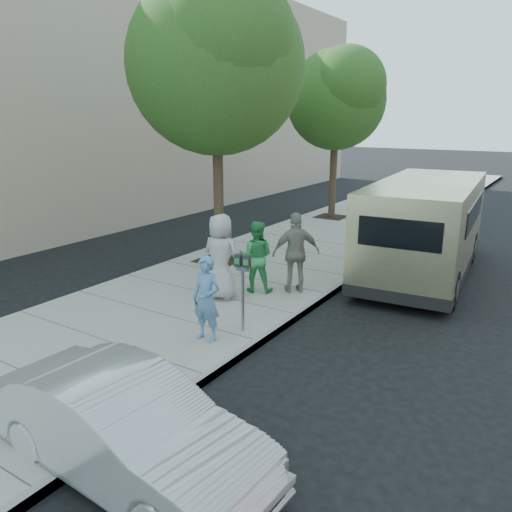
# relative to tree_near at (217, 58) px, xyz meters

# --- Properties ---
(ground) EXTENTS (120.00, 120.00, 0.00)m
(ground) POSITION_rel_tree_near_xyz_m (2.25, -2.40, -5.55)
(ground) COLOR black
(ground) RESTS_ON ground
(sidewalk) EXTENTS (5.00, 60.00, 0.15)m
(sidewalk) POSITION_rel_tree_near_xyz_m (1.25, -2.40, -5.47)
(sidewalk) COLOR gray
(sidewalk) RESTS_ON ground
(curb_face) EXTENTS (0.12, 60.00, 0.16)m
(curb_face) POSITION_rel_tree_near_xyz_m (3.69, -2.40, -5.47)
(curb_face) COLOR gray
(curb_face) RESTS_ON ground
(tree_near) EXTENTS (4.62, 4.60, 7.53)m
(tree_near) POSITION_rel_tree_near_xyz_m (0.00, 0.00, 0.00)
(tree_near) COLOR black
(tree_near) RESTS_ON sidewalk
(tree_far) EXTENTS (3.92, 3.80, 6.49)m
(tree_far) POSITION_rel_tree_near_xyz_m (-0.00, 7.60, -0.66)
(tree_far) COLOR black
(tree_far) RESTS_ON sidewalk
(parking_meter) EXTENTS (0.32, 0.15, 1.50)m
(parking_meter) POSITION_rel_tree_near_xyz_m (3.25, -3.67, -4.31)
(parking_meter) COLOR gray
(parking_meter) RESTS_ON sidewalk
(van) EXTENTS (2.80, 6.93, 2.51)m
(van) POSITION_rel_tree_near_xyz_m (5.02, 2.24, -4.22)
(van) COLOR beige
(van) RESTS_ON ground
(sedan) EXTENTS (3.86, 1.50, 1.25)m
(sedan) POSITION_rel_tree_near_xyz_m (4.25, -7.54, -4.92)
(sedan) COLOR #B4B7BC
(sedan) RESTS_ON ground
(person_officer) EXTENTS (0.59, 0.40, 1.57)m
(person_officer) POSITION_rel_tree_near_xyz_m (2.92, -4.35, -4.61)
(person_officer) COLOR #5787B8
(person_officer) RESTS_ON sidewalk
(person_green_shirt) EXTENTS (0.99, 0.90, 1.66)m
(person_green_shirt) POSITION_rel_tree_near_xyz_m (2.23, -1.64, -4.56)
(person_green_shirt) COLOR green
(person_green_shirt) RESTS_ON sidewalk
(person_gray_shirt) EXTENTS (0.99, 0.70, 1.91)m
(person_gray_shirt) POSITION_rel_tree_near_xyz_m (1.83, -2.44, -4.44)
(person_gray_shirt) COLOR #A7A7AA
(person_gray_shirt) RESTS_ON sidewalk
(person_striped_polo) EXTENTS (1.13, 1.07, 1.88)m
(person_striped_polo) POSITION_rel_tree_near_xyz_m (3.04, -1.19, -4.46)
(person_striped_polo) COLOR gray
(person_striped_polo) RESTS_ON sidewalk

